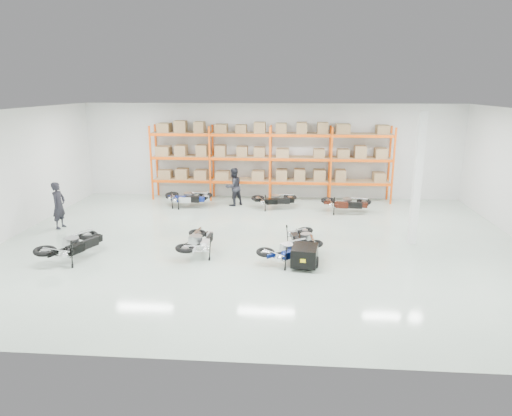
# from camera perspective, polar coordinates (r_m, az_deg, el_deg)

# --- Properties ---
(room) EXTENTS (18.00, 18.00, 18.00)m
(room) POSITION_cam_1_polar(r_m,az_deg,el_deg) (15.18, 0.67, 3.51)
(room) COLOR #B6CBB7
(room) RESTS_ON ground
(pallet_rack) EXTENTS (11.28, 0.98, 3.62)m
(pallet_rack) POSITION_cam_1_polar(r_m,az_deg,el_deg) (21.53, 1.81, 6.93)
(pallet_rack) COLOR #FF570D
(pallet_rack) RESTS_ON ground
(structural_column) EXTENTS (0.25, 0.25, 4.50)m
(structural_column) POSITION_cam_1_polar(r_m,az_deg,el_deg) (16.20, 19.51, 3.38)
(structural_column) COLOR white
(structural_column) RESTS_ON ground
(moto_blue_centre) EXTENTS (1.83, 1.74, 1.10)m
(moto_blue_centre) POSITION_cam_1_polar(r_m,az_deg,el_deg) (14.04, 4.00, -4.84)
(moto_blue_centre) COLOR #081651
(moto_blue_centre) RESTS_ON ground
(moto_silver_left) EXTENTS (1.00, 1.86, 1.17)m
(moto_silver_left) POSITION_cam_1_polar(r_m,az_deg,el_deg) (14.79, -7.22, -3.73)
(moto_silver_left) COLOR silver
(moto_silver_left) RESTS_ON ground
(moto_black_far_left) EXTENTS (1.66, 2.22, 1.29)m
(moto_black_far_left) POSITION_cam_1_polar(r_m,az_deg,el_deg) (15.36, -21.95, -3.80)
(moto_black_far_left) COLOR black
(moto_black_far_left) RESTS_ON ground
(moto_touring_right) EXTENTS (1.12, 1.78, 1.07)m
(moto_touring_right) POSITION_cam_1_polar(r_m,az_deg,el_deg) (15.21, 5.96, -3.34)
(moto_touring_right) COLOR black
(moto_touring_right) RESTS_ON ground
(trailer) EXTENTS (0.85, 1.59, 0.65)m
(trailer) POSITION_cam_1_polar(r_m,az_deg,el_deg) (13.75, 6.10, -5.92)
(trailer) COLOR black
(trailer) RESTS_ON ground
(moto_back_a) EXTENTS (1.93, 1.09, 1.20)m
(moto_back_a) POSITION_cam_1_polar(r_m,az_deg,el_deg) (20.72, -8.67, 1.68)
(moto_back_a) COLOR navy
(moto_back_a) RESTS_ON ground
(moto_back_b) EXTENTS (1.97, 1.32, 1.17)m
(moto_back_b) POSITION_cam_1_polar(r_m,az_deg,el_deg) (20.69, -8.35, 1.64)
(moto_back_b) COLOR silver
(moto_back_b) RESTS_ON ground
(moto_back_c) EXTENTS (1.88, 1.18, 1.13)m
(moto_back_c) POSITION_cam_1_polar(r_m,az_deg,el_deg) (20.18, 2.36, 1.40)
(moto_back_c) COLOR black
(moto_back_c) RESTS_ON ground
(moto_back_d) EXTENTS (1.90, 1.05, 1.19)m
(moto_back_d) POSITION_cam_1_polar(r_m,az_deg,el_deg) (19.85, 11.21, 0.97)
(moto_back_d) COLOR #3B130B
(moto_back_d) RESTS_ON ground
(person_left) EXTENTS (0.50, 0.69, 1.79)m
(person_left) POSITION_cam_1_polar(r_m,az_deg,el_deg) (18.86, -23.43, 0.31)
(person_left) COLOR black
(person_left) RESTS_ON ground
(person_back) EXTENTS (1.06, 1.05, 1.73)m
(person_back) POSITION_cam_1_polar(r_m,az_deg,el_deg) (20.68, -2.82, 2.66)
(person_back) COLOR black
(person_back) RESTS_ON ground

